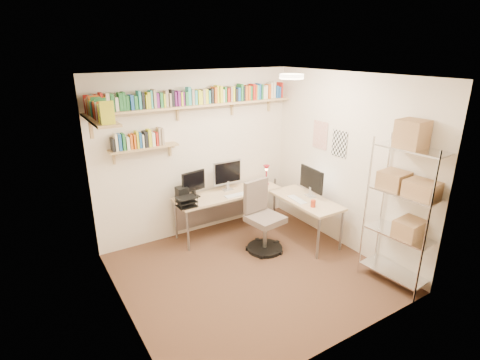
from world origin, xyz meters
The scene contains 6 objects.
ground centered at (0.00, 0.00, 0.00)m, with size 3.20×3.20×0.00m, color #4B2920.
room_shell centered at (0.00, 0.00, 1.55)m, with size 3.24×3.04×2.52m.
wall_shelves centered at (-0.40, 1.30, 2.03)m, with size 3.12×1.09×0.80m.
corner_desk centered at (0.47, 0.96, 0.65)m, with size 2.03×1.69×1.15m.
office_chair centered at (0.49, 0.45, 0.43)m, with size 0.54×0.55×1.03m.
wire_rack centered at (1.42, -1.11, 1.27)m, with size 0.45×0.82×2.05m.
Camera 1 is at (-2.35, -3.52, 2.80)m, focal length 28.00 mm.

